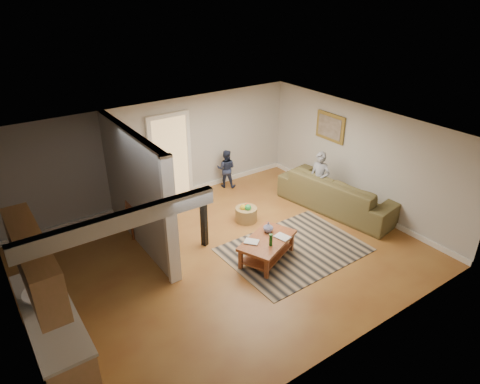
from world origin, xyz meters
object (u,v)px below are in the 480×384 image
speaker_right (131,199)px  toy_basket (246,213)px  toddler (226,186)px  coffee_table (267,243)px  speaker_left (204,222)px  tv_console (138,196)px  child (317,205)px  sofa (337,208)px

speaker_right → toy_basket: bearing=-39.5°
toy_basket → toddler: 1.88m
coffee_table → speaker_left: 1.38m
tv_console → speaker_right: tv_console is taller
coffee_table → speaker_right: size_ratio=1.24×
coffee_table → toddler: bearing=70.5°
speaker_left → child: speaker_left is taller
tv_console → toddler: tv_console is taller
coffee_table → toy_basket: size_ratio=2.79×
sofa → toy_basket: toy_basket is taller
coffee_table → tv_console: bearing=120.4°
speaker_left → toy_basket: size_ratio=2.21×
sofa → speaker_left: bearing=72.5°
speaker_right → child: bearing=-30.1°
speaker_right → toddler: size_ratio=1.08×
coffee_table → tv_console: size_ratio=1.00×
toy_basket → child: (1.86, -0.40, -0.18)m
child → coffee_table: bearing=-85.2°
speaker_left → toddler: (1.90, 2.09, -0.55)m
tv_console → speaker_right: (-0.06, 0.30, -0.19)m
sofa → tv_console: (-4.24, 1.98, 0.75)m
speaker_right → toy_basket: 2.64m
speaker_right → toy_basket: speaker_right is taller
sofa → child: (-0.30, 0.39, 0.00)m
tv_console → child: tv_console is taller
sofa → toddler: (-1.55, 2.56, 0.00)m
toddler → speaker_right: bearing=47.3°
sofa → toy_basket: (-2.16, 0.79, 0.18)m
speaker_left → toddler: bearing=24.9°
sofa → speaker_right: (-4.30, 2.28, 0.56)m
speaker_right → child: speaker_right is taller
sofa → speaker_right: bearing=52.5°
toy_basket → speaker_right: bearing=145.3°
coffee_table → toy_basket: bearing=69.9°
speaker_left → child: bearing=-24.4°
child → toddler: 2.50m
speaker_right → toddler: speaker_right is taller
child → toddler: child is taller
toddler → tv_console: bearing=53.6°
sofa → toy_basket: 2.30m
speaker_left → sofa: bearing=-30.7°
coffee_table → toddler: coffee_table is taller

